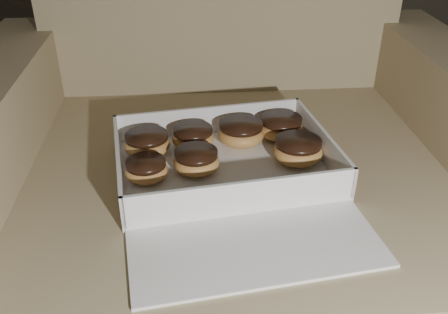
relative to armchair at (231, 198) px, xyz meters
The scene contains 12 objects.
armchair is the anchor object (origin of this frame).
bakery_box 0.21m from the armchair, 96.21° to the right, with size 0.41×0.47×0.06m.
donut_a 0.24m from the armchair, 160.70° to the right, with size 0.08×0.08×0.04m.
donut_b 0.22m from the armchair, 44.25° to the right, with size 0.09×0.09×0.04m.
donut_c 0.22m from the armchair, 120.89° to the right, with size 0.08×0.08×0.04m.
donut_d 0.27m from the armchair, 138.13° to the right, with size 0.07×0.07×0.04m.
donut_e 0.19m from the armchair, ahead, with size 0.08×0.08×0.04m.
donut_f 0.17m from the armchair, 65.58° to the right, with size 0.09×0.09×0.04m.
donut_g 0.19m from the armchair, 155.06° to the right, with size 0.08×0.08×0.04m.
crumb_a 0.27m from the armchair, 100.36° to the right, with size 0.01×0.01×0.00m, color black.
crumb_b 0.29m from the armchair, 107.82° to the right, with size 0.01×0.01×0.00m, color black.
crumb_c 0.27m from the armchair, 137.24° to the right, with size 0.01×0.01×0.00m, color black.
Camera 1 is at (0.21, -0.54, 0.93)m, focal length 40.00 mm.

